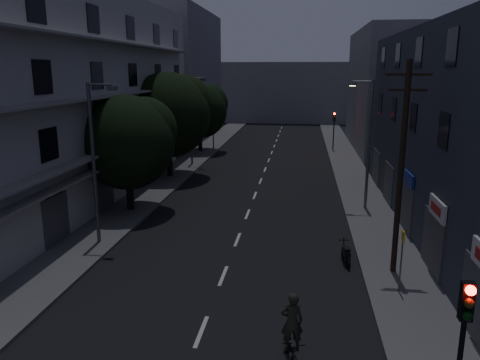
% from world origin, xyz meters
% --- Properties ---
extents(ground, '(160.00, 160.00, 0.00)m').
position_xyz_m(ground, '(0.00, 25.00, 0.00)').
color(ground, black).
rests_on(ground, ground).
extents(sidewalk_left, '(3.00, 90.00, 0.15)m').
position_xyz_m(sidewalk_left, '(-7.50, 25.00, 0.07)').
color(sidewalk_left, '#565659').
rests_on(sidewalk_left, ground).
extents(sidewalk_right, '(3.00, 90.00, 0.15)m').
position_xyz_m(sidewalk_right, '(7.50, 25.00, 0.07)').
color(sidewalk_right, '#565659').
rests_on(sidewalk_right, ground).
extents(lane_markings, '(0.15, 60.50, 0.01)m').
position_xyz_m(lane_markings, '(0.00, 31.25, 0.01)').
color(lane_markings, beige).
rests_on(lane_markings, ground).
extents(building_left, '(7.00, 36.00, 14.00)m').
position_xyz_m(building_left, '(-11.98, 18.00, 6.99)').
color(building_left, '#B1B1AC').
rests_on(building_left, ground).
extents(building_right, '(6.19, 28.00, 11.00)m').
position_xyz_m(building_right, '(11.99, 14.00, 5.50)').
color(building_right, '#2B303B').
rests_on(building_right, ground).
extents(building_far_left, '(6.00, 20.00, 16.00)m').
position_xyz_m(building_far_left, '(-12.00, 48.00, 8.00)').
color(building_far_left, slate).
rests_on(building_far_left, ground).
extents(building_far_right, '(6.00, 20.00, 13.00)m').
position_xyz_m(building_far_right, '(12.00, 42.00, 6.50)').
color(building_far_right, slate).
rests_on(building_far_right, ground).
extents(building_far_end, '(24.00, 8.00, 10.00)m').
position_xyz_m(building_far_end, '(0.00, 70.00, 5.00)').
color(building_far_end, slate).
rests_on(building_far_end, ground).
extents(tree_near, '(5.80, 5.80, 7.15)m').
position_xyz_m(tree_near, '(-7.32, 15.15, 4.62)').
color(tree_near, black).
rests_on(tree_near, sidewalk_left).
extents(tree_mid, '(6.87, 6.87, 8.46)m').
position_xyz_m(tree_mid, '(-7.53, 24.90, 5.43)').
color(tree_mid, black).
rests_on(tree_mid, sidewalk_left).
extents(tree_far, '(5.89, 5.89, 7.29)m').
position_xyz_m(tree_far, '(-7.67, 37.22, 4.72)').
color(tree_far, black).
rests_on(tree_far, sidewalk_left).
extents(traffic_signal_near, '(0.28, 0.37, 4.10)m').
position_xyz_m(traffic_signal_near, '(6.90, -2.20, 3.10)').
color(traffic_signal_near, black).
rests_on(traffic_signal_near, sidewalk_right).
extents(traffic_signal_far_right, '(0.28, 0.37, 4.10)m').
position_xyz_m(traffic_signal_far_right, '(6.61, 39.59, 3.10)').
color(traffic_signal_far_right, black).
rests_on(traffic_signal_far_right, sidewalk_right).
extents(traffic_signal_far_left, '(0.28, 0.37, 4.10)m').
position_xyz_m(traffic_signal_far_left, '(-6.57, 38.64, 3.10)').
color(traffic_signal_far_left, black).
rests_on(traffic_signal_far_left, sidewalk_left).
extents(street_lamp_left_near, '(1.51, 0.25, 8.00)m').
position_xyz_m(street_lamp_left_near, '(-6.84, 9.41, 4.60)').
color(street_lamp_left_near, '#505257').
rests_on(street_lamp_left_near, sidewalk_left).
extents(street_lamp_right, '(1.51, 0.25, 8.00)m').
position_xyz_m(street_lamp_right, '(7.24, 17.48, 4.60)').
color(street_lamp_right, slate).
rests_on(street_lamp_right, sidewalk_right).
extents(street_lamp_left_far, '(1.51, 0.25, 8.00)m').
position_xyz_m(street_lamp_left_far, '(-6.87, 30.17, 4.60)').
color(street_lamp_left_far, '#595A60').
rests_on(street_lamp_left_far, sidewalk_left).
extents(utility_pole, '(1.80, 0.24, 9.00)m').
position_xyz_m(utility_pole, '(7.34, 7.66, 4.87)').
color(utility_pole, black).
rests_on(utility_pole, sidewalk_right).
extents(bus_stop_sign, '(0.06, 0.35, 2.52)m').
position_xyz_m(bus_stop_sign, '(7.22, 5.69, 1.89)').
color(bus_stop_sign, '#595B60').
rests_on(bus_stop_sign, sidewalk_right).
extents(motorcycle, '(0.50, 1.72, 1.10)m').
position_xyz_m(motorcycle, '(5.39, 8.52, 0.43)').
color(motorcycle, black).
rests_on(motorcycle, ground).
extents(cyclist, '(1.01, 1.96, 2.36)m').
position_xyz_m(cyclist, '(3.09, 0.58, 0.80)').
color(cyclist, black).
rests_on(cyclist, ground).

